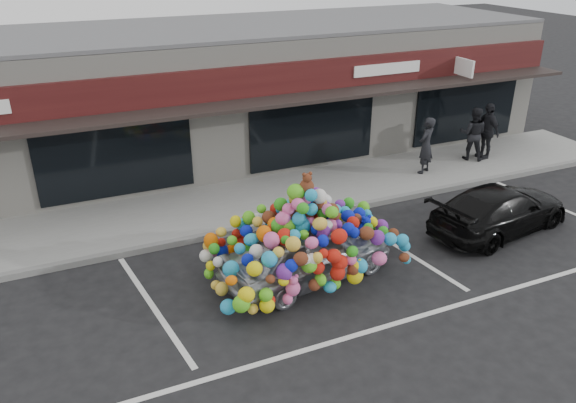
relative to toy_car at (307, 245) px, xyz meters
name	(u,v)px	position (x,y,z in m)	size (l,w,h in m)	color
ground	(298,277)	(-0.17, 0.09, -0.83)	(90.00, 90.00, 0.00)	black
shop_building	(192,95)	(-0.17, 8.54, 1.33)	(24.00, 7.20, 4.31)	beige
sidewalk	(239,204)	(-0.17, 4.09, -0.76)	(26.00, 3.00, 0.15)	gray
kerb	(258,226)	(-0.17, 2.59, -0.76)	(26.00, 0.18, 0.16)	slate
parking_stripe_left	(153,306)	(-3.37, 0.29, -0.83)	(0.12, 4.40, 0.01)	silver
parking_stripe_mid	(399,247)	(2.63, 0.29, -0.83)	(0.12, 4.40, 0.01)	silver
parking_stripe_right	(561,209)	(8.03, 0.29, -0.83)	(0.12, 4.40, 0.01)	silver
lane_line	(435,312)	(1.83, -2.21, -0.83)	(14.00, 0.12, 0.01)	silver
toy_car	(307,245)	(0.00, 0.00, 0.00)	(2.87, 4.48, 2.45)	#AFB3BA
black_sedan	(500,209)	(5.46, 0.05, -0.23)	(4.13, 1.68, 1.20)	black
pedestrian_a	(426,145)	(5.90, 3.82, 0.21)	(0.65, 0.43, 1.79)	black
pedestrian_b	(473,134)	(8.04, 4.18, 0.20)	(0.86, 0.67, 1.77)	black
pedestrian_c	(487,131)	(8.55, 4.12, 0.25)	(0.46, 1.09, 1.87)	black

